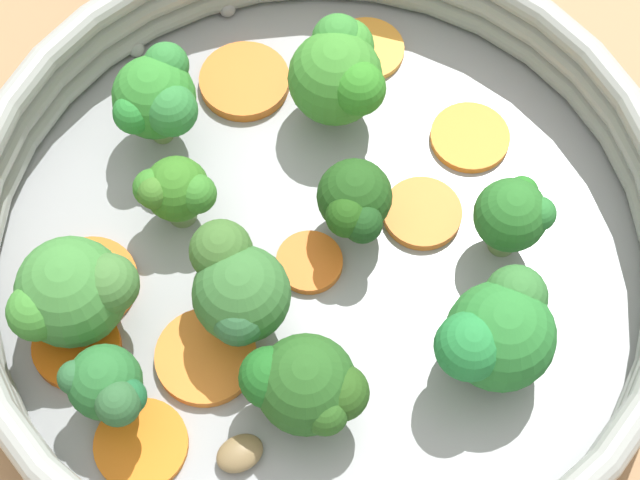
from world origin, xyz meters
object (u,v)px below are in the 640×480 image
broccoli_floret_3 (360,207)px  broccoli_floret_4 (175,191)px  carrot_slice_5 (470,137)px  broccoli_floret_8 (233,286)px  broccoli_floret_5 (70,295)px  carrot_slice_2 (310,263)px  broccoli_floret_0 (494,334)px  broccoli_floret_1 (340,71)px  carrot_slice_7 (77,347)px  carrot_slice_6 (366,49)px  broccoli_floret_6 (106,386)px  broccoli_floret_9 (513,215)px  broccoli_floret_7 (157,98)px  carrot_slice_0 (245,81)px  mushroom_piece_0 (240,453)px  broccoli_floret_2 (306,386)px  carrot_slice_8 (201,352)px  carrot_slice_4 (141,444)px  skillet (320,261)px  carrot_slice_1 (89,283)px  carrot_slice_3 (422,213)px

broccoli_floret_3 → broccoli_floret_4: size_ratio=1.10×
broccoli_floret_3 → carrot_slice_5: bearing=178.0°
broccoli_floret_8 → broccoli_floret_5: bearing=-43.5°
carrot_slice_2 → broccoli_floret_0: (-0.02, 0.09, 0.03)m
broccoli_floret_1 → broccoli_floret_3: 0.07m
carrot_slice_7 → broccoli_floret_4: broccoli_floret_4 is taller
broccoli_floret_5 → carrot_slice_6: bearing=-176.7°
broccoli_floret_6 → broccoli_floret_9: size_ratio=0.94×
broccoli_floret_7 → carrot_slice_0: bearing=174.0°
broccoli_floret_3 → mushroom_piece_0: bearing=18.2°
broccoli_floret_2 → broccoli_floret_4: (-0.02, -0.11, -0.00)m
broccoli_floret_7 → broccoli_floret_6: bearing=39.3°
carrot_slice_5 → carrot_slice_8: size_ratio=0.86×
carrot_slice_5 → mushroom_piece_0: size_ratio=1.88×
carrot_slice_4 → skillet: bearing=-175.7°
carrot_slice_6 → broccoli_floret_6: size_ratio=0.90×
broccoli_floret_1 → broccoli_floret_9: (0.00, 0.11, -0.00)m
carrot_slice_6 → broccoli_floret_3: (0.08, 0.07, 0.03)m
carrot_slice_0 → broccoli_floret_2: bearing=55.0°
carrot_slice_4 → broccoli_floret_9: 0.19m
broccoli_floret_5 → broccoli_floret_9: size_ratio=1.20×
carrot_slice_4 → broccoli_floret_6: 0.03m
carrot_slice_1 → broccoli_floret_1: broccoli_floret_1 is taller
carrot_slice_5 → carrot_slice_7: carrot_slice_7 is taller
carrot_slice_8 → broccoli_floret_7: broccoli_floret_7 is taller
carrot_slice_7 → broccoli_floret_7: broccoli_floret_7 is taller
broccoli_floret_8 → carrot_slice_6: bearing=-158.1°
carrot_slice_7 → broccoli_floret_1: 0.17m
carrot_slice_5 → broccoli_floret_5: (0.19, -0.06, 0.03)m
carrot_slice_7 → broccoli_floret_0: 0.18m
broccoli_floret_4 → broccoli_floret_5: broccoli_floret_5 is taller
carrot_slice_1 → broccoli_floret_8: bearing=121.6°
broccoli_floret_4 → broccoli_floret_7: (-0.02, -0.04, 0.01)m
broccoli_floret_8 → carrot_slice_2: bearing=172.4°
broccoli_floret_3 → carrot_slice_6: bearing=-138.9°
broccoli_floret_1 → carrot_slice_0: bearing=-63.6°
carrot_slice_0 → carrot_slice_8: same height
carrot_slice_8 → broccoli_floret_9: (-0.13, 0.06, 0.03)m
broccoli_floret_5 → broccoli_floret_4: bearing=-173.4°
skillet → carrot_slice_4: 0.12m
broccoli_floret_4 → broccoli_floret_8: bearing=74.1°
carrot_slice_2 → broccoli_floret_7: bearing=-90.1°
broccoli_floret_7 → mushroom_piece_0: bearing=59.0°
carrot_slice_2 → mushroom_piece_0: bearing=26.3°
carrot_slice_3 → broccoli_floret_0: (0.03, 0.07, 0.03)m
carrot_slice_6 → broccoli_floret_5: bearing=3.3°
broccoli_floret_0 → carrot_slice_1: bearing=-57.3°
broccoli_floret_0 → broccoli_floret_4: size_ratio=1.48×
skillet → broccoli_floret_9: size_ratio=6.73×
carrot_slice_0 → carrot_slice_5: size_ratio=1.17×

